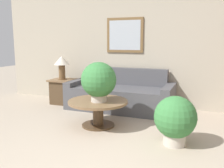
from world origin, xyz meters
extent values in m
cube|color=#B2A893|center=(0.00, 3.31, 1.30)|extent=(7.79, 0.06, 2.60)
cube|color=brown|center=(-0.66, 3.26, 1.61)|extent=(0.86, 0.03, 0.78)
cube|color=#B2BCC6|center=(-0.66, 3.25, 1.61)|extent=(0.74, 0.01, 0.66)
cube|color=#4C4C51|center=(-0.59, 2.75, 0.24)|extent=(1.91, 0.95, 0.49)
cube|color=#4C4C51|center=(-0.59, 3.14, 0.68)|extent=(1.91, 0.16, 0.38)
cube|color=#4C4C51|center=(-1.64, 2.75, 0.29)|extent=(0.18, 0.95, 0.59)
cube|color=#4C4C51|center=(0.46, 2.75, 0.29)|extent=(0.18, 0.95, 0.59)
cylinder|color=#4C3823|center=(-0.58, 1.59, 0.01)|extent=(0.57, 0.57, 0.03)
cylinder|color=#4C3823|center=(-0.58, 1.59, 0.22)|extent=(0.19, 0.19, 0.39)
cylinder|color=brown|center=(-0.58, 1.59, 0.44)|extent=(1.04, 1.04, 0.04)
cube|color=#4C3823|center=(-2.04, 2.76, 0.27)|extent=(0.45, 0.45, 0.55)
cube|color=brown|center=(-2.04, 2.76, 0.56)|extent=(0.54, 0.54, 0.03)
cylinder|color=brown|center=(-2.04, 2.76, 0.59)|extent=(0.21, 0.21, 0.02)
cylinder|color=brown|center=(-2.04, 2.76, 0.76)|extent=(0.15, 0.15, 0.33)
cone|color=beige|center=(-2.04, 2.76, 1.03)|extent=(0.36, 0.36, 0.20)
cylinder|color=beige|center=(-0.54, 1.53, 0.53)|extent=(0.27, 0.27, 0.15)
sphere|color=#387A3D|center=(-0.54, 1.53, 0.84)|extent=(0.60, 0.60, 0.60)
cylinder|color=beige|center=(0.78, 1.25, 0.09)|extent=(0.32, 0.32, 0.19)
sphere|color=#387A3D|center=(0.78, 1.25, 0.41)|extent=(0.60, 0.60, 0.60)
camera|label=1|loc=(1.18, -2.23, 1.48)|focal=40.00mm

